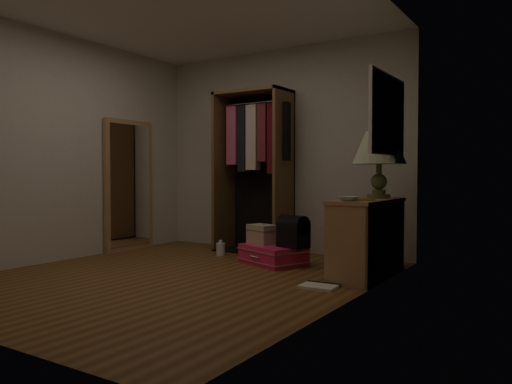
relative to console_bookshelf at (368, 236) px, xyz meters
The scene contains 13 objects.
ground 1.89m from the console_bookshelf, 145.92° to the right, with size 4.00×4.00×0.00m, color brown.
room_walls 2.09m from the console_bookshelf, 145.72° to the right, with size 3.52×4.02×2.60m.
console_bookshelf is the anchor object (origin of this frame).
open_wardrobe 2.08m from the console_bookshelf, 157.32° to the left, with size 1.01×0.50×2.05m.
floor_mirror 3.27m from the console_bookshelf, behind, with size 0.06×0.80×1.70m.
pink_suitcase 1.15m from the console_bookshelf, behind, with size 0.83×0.72×0.21m.
train_case 1.28m from the console_bookshelf, behind, with size 0.37×0.31×0.23m.
black_bag 0.84m from the console_bookshelf, behind, with size 0.37×0.29×0.35m.
table_lamp 0.90m from the console_bookshelf, 88.95° to the left, with size 0.57×0.57×0.68m.
brass_tray 0.43m from the console_bookshelf, 88.68° to the right, with size 0.35×0.35×0.02m.
ceramic_bowl 0.55m from the console_bookshelf, 96.47° to the right, with size 0.17×0.17×0.04m, color #ABCDAE.
white_jug 1.99m from the console_bookshelf, behind, with size 0.12×0.12×0.19m.
floor_book 0.81m from the console_bookshelf, 104.93° to the right, with size 0.33×0.27×0.03m.
Camera 1 is at (3.20, -3.61, 0.99)m, focal length 35.00 mm.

